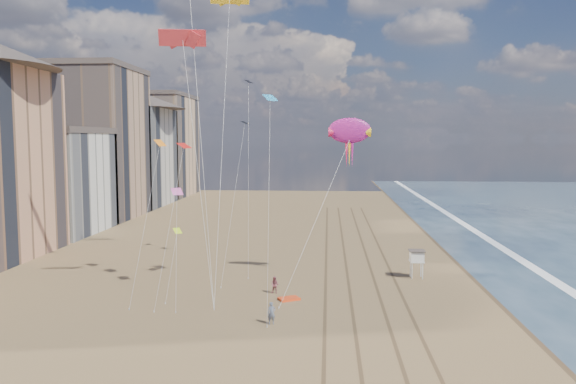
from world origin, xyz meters
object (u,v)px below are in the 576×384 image
object	(u,v)px
show_kite	(350,131)
grounded_kite	(289,299)
kite_flyer_b	(275,285)
kite_flyer_a	(272,313)
lifeguard_stand	(417,257)

from	to	relation	value
show_kite	grounded_kite	bearing A→B (deg)	-128.57
show_kite	kite_flyer_b	xyz separation A→B (m)	(-7.32, -5.20, -15.09)
kite_flyer_b	kite_flyer_a	bearing A→B (deg)	-72.99
grounded_kite	show_kite	size ratio (longest dim) A/B	0.10
grounded_kite	kite_flyer_b	bearing A→B (deg)	99.05
lifeguard_stand	show_kite	distance (m)	15.63
grounded_kite	show_kite	distance (m)	18.35
kite_flyer_b	lifeguard_stand	bearing A→B (deg)	39.44
lifeguard_stand	kite_flyer_b	size ratio (longest dim) A/B	1.82
lifeguard_stand	show_kite	world-z (taller)	show_kite
kite_flyer_a	kite_flyer_b	distance (m)	9.11
show_kite	kite_flyer_a	world-z (taller)	show_kite
show_kite	kite_flyer_a	size ratio (longest dim) A/B	10.61
lifeguard_stand	show_kite	bearing A→B (deg)	-164.53
lifeguard_stand	kite_flyer_b	bearing A→B (deg)	-153.85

